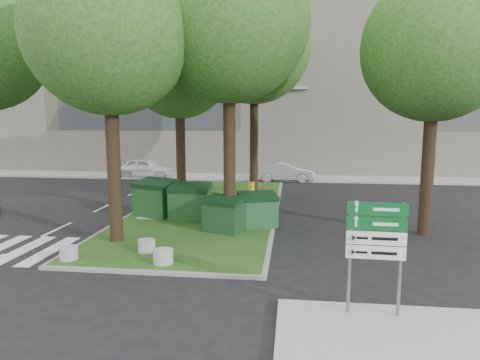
% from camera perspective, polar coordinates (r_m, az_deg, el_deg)
% --- Properties ---
extents(ground, '(120.00, 120.00, 0.00)m').
position_cam_1_polar(ground, '(12.23, -14.11, -11.87)').
color(ground, black).
rests_on(ground, ground).
extents(median_island, '(6.00, 16.00, 0.12)m').
position_cam_1_polar(median_island, '(19.49, -4.24, -3.87)').
color(median_island, '#284B15').
rests_on(median_island, ground).
extents(median_kerb, '(6.30, 16.30, 0.10)m').
position_cam_1_polar(median_kerb, '(19.49, -4.24, -3.90)').
color(median_kerb, gray).
rests_on(median_kerb, ground).
extents(sidewalk_corner, '(5.00, 4.00, 0.12)m').
position_cam_1_polar(sidewalk_corner, '(8.57, 22.83, -21.04)').
color(sidewalk_corner, '#999993').
rests_on(sidewalk_corner, ground).
extents(building_sidewalk, '(42.00, 3.00, 0.12)m').
position_cam_1_polar(building_sidewalk, '(29.77, -1.23, 0.39)').
color(building_sidewalk, '#999993').
rests_on(building_sidewalk, ground).
extents(zebra_crossing, '(5.00, 3.00, 0.01)m').
position_cam_1_polar(zebra_crossing, '(15.16, -25.50, -8.45)').
color(zebra_crossing, silver).
rests_on(zebra_crossing, ground).
extents(apartment_building, '(41.00, 12.00, 16.00)m').
position_cam_1_polar(apartment_building, '(37.12, 0.45, 14.25)').
color(apartment_building, tan).
rests_on(apartment_building, ground).
extents(tree_median_near_left, '(5.20, 5.20, 10.53)m').
position_cam_1_polar(tree_median_near_left, '(14.74, -16.84, 20.31)').
color(tree_median_near_left, black).
rests_on(tree_median_near_left, ground).
extents(tree_median_near_right, '(5.60, 5.60, 11.46)m').
position_cam_1_polar(tree_median_near_right, '(15.86, -1.11, 22.25)').
color(tree_median_near_right, black).
rests_on(tree_median_near_right, ground).
extents(tree_median_mid, '(4.80, 4.80, 9.99)m').
position_cam_1_polar(tree_median_mid, '(20.59, -7.87, 16.09)').
color(tree_median_mid, black).
rests_on(tree_median_mid, ground).
extents(tree_median_far, '(5.80, 5.80, 11.93)m').
position_cam_1_polar(tree_median_far, '(23.19, 2.18, 18.63)').
color(tree_median_far, black).
rests_on(tree_median_far, ground).
extents(tree_street_right, '(5.00, 5.00, 10.06)m').
position_cam_1_polar(tree_street_right, '(16.70, 24.95, 17.28)').
color(tree_street_right, black).
rests_on(tree_street_right, ground).
extents(dumpster_a, '(1.97, 1.69, 1.54)m').
position_cam_1_polar(dumpster_a, '(18.06, -11.21, -2.40)').
color(dumpster_a, '#103B13').
rests_on(dumpster_a, median_island).
extents(dumpster_b, '(1.64, 1.18, 1.48)m').
position_cam_1_polar(dumpster_b, '(17.14, -6.65, -2.96)').
color(dumpster_b, '#103712').
rests_on(dumpster_b, median_island).
extents(dumpster_c, '(1.61, 1.36, 1.27)m').
position_cam_1_polar(dumpster_c, '(15.37, -2.19, -4.60)').
color(dumpster_c, black).
rests_on(dumpster_c, median_island).
extents(dumpster_d, '(1.64, 1.38, 1.30)m').
position_cam_1_polar(dumpster_d, '(16.05, 2.39, -4.01)').
color(dumpster_d, '#154721').
rests_on(dumpster_d, median_island).
extents(bollard_left, '(0.52, 0.52, 0.37)m').
position_cam_1_polar(bollard_left, '(13.43, -21.87, -9.01)').
color(bollard_left, '#A7A6A2').
rests_on(bollard_left, median_island).
extents(bollard_right, '(0.55, 0.55, 0.40)m').
position_cam_1_polar(bollard_right, '(12.34, -10.20, -9.99)').
color(bollard_right, '#A9AAA4').
rests_on(bollard_right, median_island).
extents(bollard_mid, '(0.52, 0.52, 0.37)m').
position_cam_1_polar(bollard_mid, '(13.46, -12.32, -8.56)').
color(bollard_mid, '#A4A39E').
rests_on(bollard_mid, median_island).
extents(litter_bin, '(0.37, 0.37, 0.64)m').
position_cam_1_polar(litter_bin, '(22.96, 1.57, -1.02)').
color(litter_bin, gold).
rests_on(litter_bin, median_island).
extents(directional_sign, '(1.19, 0.12, 2.37)m').
position_cam_1_polar(directional_sign, '(9.18, 17.66, -7.71)').
color(directional_sign, slate).
rests_on(directional_sign, sidewalk_corner).
extents(car_white, '(4.21, 1.96, 1.40)m').
position_cam_1_polar(car_white, '(30.40, -12.45, 1.58)').
color(car_white, white).
rests_on(car_white, ground).
extents(car_silver, '(3.97, 1.70, 1.27)m').
position_cam_1_polar(car_silver, '(28.24, 5.91, 1.10)').
color(car_silver, '#A6A7AE').
rests_on(car_silver, ground).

